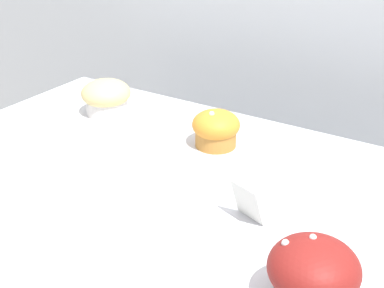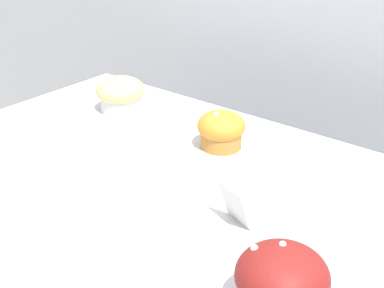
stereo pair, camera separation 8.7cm
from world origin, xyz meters
TOP-DOWN VIEW (x-y plane):
  - wall_back at (0.00, 0.60)m, footprint 3.20×0.10m
  - muffin_front_center at (-0.30, 0.17)m, footprint 0.10×0.10m
  - muffin_back_left at (0.26, -0.13)m, footprint 0.10×0.10m
  - muffin_back_right at (-0.03, 0.16)m, footprint 0.09×0.09m
  - serving_plate at (-0.30, -0.07)m, footprint 0.21×0.21m
  - price_card at (0.13, -0.01)m, footprint 0.06×0.06m

SIDE VIEW (x-z plane):
  - wall_back at x=0.00m, z-range 0.00..1.80m
  - serving_plate at x=-0.30m, z-range 0.93..0.94m
  - price_card at x=0.13m, z-range 0.93..0.99m
  - muffin_back_right at x=-0.03m, z-range 0.93..1.00m
  - muffin_front_center at x=-0.30m, z-range 0.93..1.00m
  - muffin_back_left at x=0.26m, z-range 0.93..1.01m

